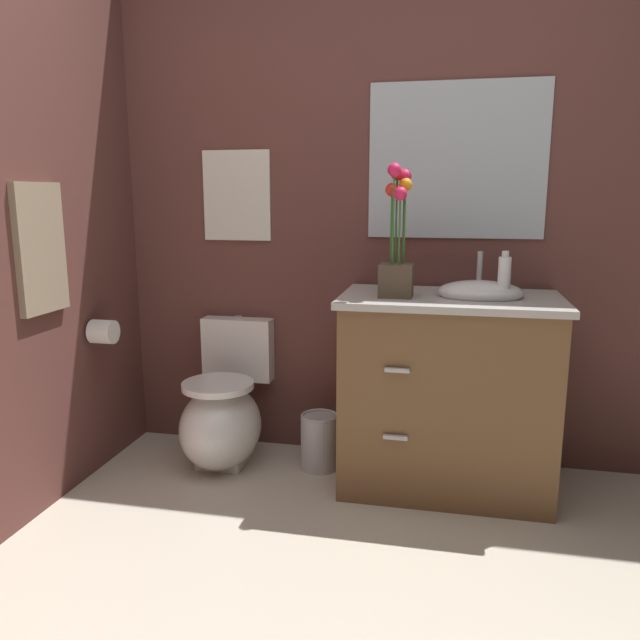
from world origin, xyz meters
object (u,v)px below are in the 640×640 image
object	(u,v)px
wall_poster	(237,196)
soap_bottle	(504,278)
trash_bin	(320,441)
toilet_paper_roll	(103,332)
toilet	(224,415)
flower_vase	(397,252)
wall_mirror	(457,161)
hanging_towel	(41,248)
vanity_cabinet	(448,391)

from	to	relation	value
wall_poster	soap_bottle	bearing A→B (deg)	-15.50
soap_bottle	trash_bin	size ratio (longest dim) A/B	0.74
wall_poster	toilet_paper_roll	bearing A→B (deg)	-137.10
toilet	flower_vase	xyz separation A→B (m)	(0.83, -0.09, 0.82)
soap_bottle	wall_poster	distance (m)	1.36
wall_mirror	hanging_towel	xyz separation A→B (m)	(-1.61, -0.78, -0.36)
soap_bottle	wall_poster	xyz separation A→B (m)	(-1.27, 0.35, 0.33)
flower_vase	toilet_paper_roll	world-z (taller)	flower_vase
wall_poster	toilet_paper_roll	xyz separation A→B (m)	(-0.50, -0.46, -0.61)
toilet	vanity_cabinet	world-z (taller)	vanity_cabinet
flower_vase	wall_mirror	bearing A→B (deg)	57.26
soap_bottle	toilet_paper_roll	size ratio (longest dim) A/B	1.83
vanity_cabinet	toilet_paper_roll	bearing A→B (deg)	-173.79
toilet	wall_mirror	bearing A→B (deg)	14.16
flower_vase	wall_mirror	size ratio (longest dim) A/B	0.69
toilet	toilet_paper_roll	bearing A→B (deg)	-158.53
toilet	toilet_paper_roll	xyz separation A→B (m)	(-0.50, -0.20, 0.44)
wall_poster	hanging_towel	world-z (taller)	wall_poster
vanity_cabinet	wall_mirror	xyz separation A→B (m)	(-0.00, 0.29, 1.00)
toilet	vanity_cabinet	bearing A→B (deg)	-1.42
toilet	trash_bin	world-z (taller)	toilet
trash_bin	toilet_paper_roll	size ratio (longest dim) A/B	2.47
toilet	vanity_cabinet	distance (m)	1.08
vanity_cabinet	hanging_towel	xyz separation A→B (m)	(-1.62, -0.49, 0.64)
flower_vase	wall_poster	xyz separation A→B (m)	(-0.83, 0.36, 0.23)
wall_mirror	hanging_towel	distance (m)	1.83
wall_mirror	vanity_cabinet	bearing A→B (deg)	-89.48
hanging_towel	trash_bin	bearing A→B (deg)	27.90
toilet	wall_poster	distance (m)	1.08
vanity_cabinet	hanging_towel	bearing A→B (deg)	-163.27
flower_vase	toilet_paper_roll	xyz separation A→B (m)	(-1.33, -0.11, -0.38)
vanity_cabinet	trash_bin	distance (m)	0.67
wall_poster	hanging_towel	bearing A→B (deg)	-125.39
vanity_cabinet	flower_vase	bearing A→B (deg)	-164.68
trash_bin	toilet_paper_roll	bearing A→B (deg)	-166.86
toilet	wall_poster	bearing A→B (deg)	90.00
toilet	wall_mirror	world-z (taller)	wall_mirror
hanging_towel	toilet_paper_roll	world-z (taller)	hanging_towel
soap_bottle	wall_mirror	size ratio (longest dim) A/B	0.25
toilet	trash_bin	distance (m)	0.48
wall_poster	toilet	bearing A→B (deg)	-90.00
flower_vase	wall_poster	size ratio (longest dim) A/B	1.26
toilet	soap_bottle	size ratio (longest dim) A/B	3.42
toilet	hanging_towel	world-z (taller)	hanging_towel
vanity_cabinet	wall_poster	bearing A→B (deg)	164.54
vanity_cabinet	toilet	bearing A→B (deg)	178.58
flower_vase	soap_bottle	size ratio (longest dim) A/B	2.74
wall_poster	wall_mirror	distance (m)	1.07
toilet	hanging_towel	bearing A→B (deg)	-137.24
vanity_cabinet	trash_bin	world-z (taller)	vanity_cabinet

